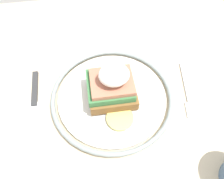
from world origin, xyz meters
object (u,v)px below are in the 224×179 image
object	(u,v)px
plate	(112,97)
knife	(34,102)
sandwich	(112,86)
fork	(188,92)

from	to	relation	value
plate	knife	world-z (taller)	plate
plate	sandwich	size ratio (longest dim) A/B	2.04
sandwich	fork	world-z (taller)	sandwich
sandwich	plate	bearing A→B (deg)	-77.97
fork	sandwich	bearing A→B (deg)	-2.82
sandwich	knife	size ratio (longest dim) A/B	0.67
sandwich	knife	bearing A→B (deg)	-5.21
sandwich	fork	bearing A→B (deg)	177.18
fork	plate	bearing A→B (deg)	-2.94
sandwich	knife	world-z (taller)	sandwich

